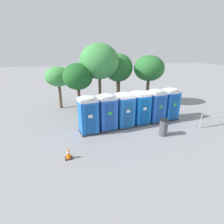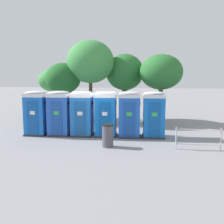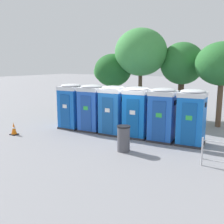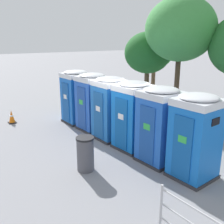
{
  "view_description": "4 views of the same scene",
  "coord_description": "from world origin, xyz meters",
  "px_view_note": "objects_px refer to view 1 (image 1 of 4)",
  "views": [
    {
      "loc": [
        -5.08,
        -11.19,
        5.21
      ],
      "look_at": [
        -1.62,
        -0.27,
        1.23
      ],
      "focal_mm": 28.0,
      "sensor_mm": 36.0,
      "label": 1
    },
    {
      "loc": [
        3.64,
        -14.31,
        3.37
      ],
      "look_at": [
        1.03,
        -0.06,
        1.37
      ],
      "focal_mm": 42.0,
      "sensor_mm": 36.0,
      "label": 2
    },
    {
      "loc": [
        6.59,
        -11.52,
        3.66
      ],
      "look_at": [
        -0.72,
        -0.2,
        1.16
      ],
      "focal_mm": 42.0,
      "sensor_mm": 36.0,
      "label": 3
    },
    {
      "loc": [
        7.93,
        -5.68,
        4.05
      ],
      "look_at": [
        -0.55,
        -0.18,
        1.13
      ],
      "focal_mm": 42.0,
      "sensor_mm": 36.0,
      "label": 4
    }
  ],
  "objects_px": {
    "portapotty_2": "(125,110)",
    "portapotty_3": "(141,107)",
    "traffic_cone": "(68,153)",
    "portapotty_1": "(107,112)",
    "portapotty_4": "(156,106)",
    "street_tree_0": "(78,77)",
    "street_tree_4": "(58,77)",
    "event_barrier": "(211,119)",
    "street_tree_2": "(149,69)",
    "trash_can": "(163,127)",
    "street_tree_3": "(99,62)",
    "street_tree_1": "(118,68)",
    "portapotty_5": "(170,104)",
    "portapotty_0": "(88,115)"
  },
  "relations": [
    {
      "from": "portapotty_2",
      "to": "portapotty_3",
      "type": "xyz_separation_m",
      "value": [
        1.33,
        0.14,
        -0.0
      ]
    },
    {
      "from": "portapotty_2",
      "to": "traffic_cone",
      "type": "xyz_separation_m",
      "value": [
        -4.23,
        -2.97,
        -0.97
      ]
    },
    {
      "from": "portapotty_1",
      "to": "portapotty_3",
      "type": "bearing_deg",
      "value": 4.75
    },
    {
      "from": "portapotty_4",
      "to": "portapotty_3",
      "type": "bearing_deg",
      "value": -177.23
    },
    {
      "from": "portapotty_1",
      "to": "portapotty_4",
      "type": "xyz_separation_m",
      "value": [
        3.99,
        0.29,
        0.0
      ]
    },
    {
      "from": "street_tree_0",
      "to": "street_tree_4",
      "type": "xyz_separation_m",
      "value": [
        -1.56,
        1.89,
        -0.18
      ]
    },
    {
      "from": "portapotty_3",
      "to": "event_barrier",
      "type": "height_order",
      "value": "portapotty_3"
    },
    {
      "from": "portapotty_1",
      "to": "street_tree_2",
      "type": "relative_size",
      "value": 0.52
    },
    {
      "from": "trash_can",
      "to": "event_barrier",
      "type": "relative_size",
      "value": 0.54
    },
    {
      "from": "event_barrier",
      "to": "portapotty_1",
      "type": "bearing_deg",
      "value": 166.37
    },
    {
      "from": "portapotty_1",
      "to": "traffic_cone",
      "type": "height_order",
      "value": "portapotty_1"
    },
    {
      "from": "portapotty_1",
      "to": "portapotty_4",
      "type": "height_order",
      "value": "same"
    },
    {
      "from": "street_tree_3",
      "to": "street_tree_0",
      "type": "bearing_deg",
      "value": -171.21
    },
    {
      "from": "portapotty_3",
      "to": "street_tree_2",
      "type": "distance_m",
      "value": 5.9
    },
    {
      "from": "street_tree_2",
      "to": "trash_can",
      "type": "xyz_separation_m",
      "value": [
        -2.45,
        -6.77,
        -3.07
      ]
    },
    {
      "from": "portapotty_2",
      "to": "portapotty_3",
      "type": "height_order",
      "value": "same"
    },
    {
      "from": "street_tree_1",
      "to": "trash_can",
      "type": "xyz_separation_m",
      "value": [
        0.28,
        -8.07,
        -3.07
      ]
    },
    {
      "from": "portapotty_5",
      "to": "trash_can",
      "type": "distance_m",
      "value": 3.32
    },
    {
      "from": "portapotty_1",
      "to": "street_tree_1",
      "type": "relative_size",
      "value": 0.5
    },
    {
      "from": "portapotty_4",
      "to": "street_tree_4",
      "type": "distance_m",
      "value": 9.2
    },
    {
      "from": "traffic_cone",
      "to": "trash_can",
      "type": "bearing_deg",
      "value": 7.88
    },
    {
      "from": "street_tree_4",
      "to": "traffic_cone",
      "type": "relative_size",
      "value": 6.15
    },
    {
      "from": "street_tree_2",
      "to": "trash_can",
      "type": "relative_size",
      "value": 4.43
    },
    {
      "from": "street_tree_1",
      "to": "portapotty_3",
      "type": "bearing_deg",
      "value": -92.84
    },
    {
      "from": "street_tree_3",
      "to": "portapotty_2",
      "type": "bearing_deg",
      "value": -81.2
    },
    {
      "from": "trash_can",
      "to": "traffic_cone",
      "type": "bearing_deg",
      "value": -172.12
    },
    {
      "from": "street_tree_3",
      "to": "portapotty_0",
      "type": "bearing_deg",
      "value": -112.74
    },
    {
      "from": "street_tree_0",
      "to": "portapotty_1",
      "type": "bearing_deg",
      "value": -72.4
    },
    {
      "from": "portapotty_0",
      "to": "traffic_cone",
      "type": "distance_m",
      "value": 3.3
    },
    {
      "from": "portapotty_1",
      "to": "street_tree_2",
      "type": "bearing_deg",
      "value": 39.75
    },
    {
      "from": "portapotty_3",
      "to": "trash_can",
      "type": "distance_m",
      "value": 2.45
    },
    {
      "from": "portapotty_5",
      "to": "event_barrier",
      "type": "bearing_deg",
      "value": -46.76
    },
    {
      "from": "street_tree_2",
      "to": "street_tree_0",
      "type": "bearing_deg",
      "value": -176.03
    },
    {
      "from": "portapotty_5",
      "to": "portapotty_4",
      "type": "bearing_deg",
      "value": -174.02
    },
    {
      "from": "street_tree_0",
      "to": "event_barrier",
      "type": "xyz_separation_m",
      "value": [
        8.75,
        -6.03,
        -2.61
      ]
    },
    {
      "from": "portapotty_1",
      "to": "street_tree_3",
      "type": "bearing_deg",
      "value": 81.96
    },
    {
      "from": "street_tree_3",
      "to": "trash_can",
      "type": "bearing_deg",
      "value": -68.59
    },
    {
      "from": "portapotty_5",
      "to": "street_tree_1",
      "type": "bearing_deg",
      "value": 112.96
    },
    {
      "from": "street_tree_1",
      "to": "event_barrier",
      "type": "height_order",
      "value": "street_tree_1"
    },
    {
      "from": "street_tree_1",
      "to": "trash_can",
      "type": "bearing_deg",
      "value": -88.04
    },
    {
      "from": "portapotty_4",
      "to": "traffic_cone",
      "type": "height_order",
      "value": "portapotty_4"
    },
    {
      "from": "street_tree_4",
      "to": "event_barrier",
      "type": "distance_m",
      "value": 13.23
    },
    {
      "from": "portapotty_4",
      "to": "street_tree_0",
      "type": "bearing_deg",
      "value": 143.5
    },
    {
      "from": "portapotty_2",
      "to": "street_tree_2",
      "type": "xyz_separation_m",
      "value": [
        4.35,
        4.65,
        2.34
      ]
    },
    {
      "from": "portapotty_2",
      "to": "street_tree_3",
      "type": "height_order",
      "value": "street_tree_3"
    },
    {
      "from": "portapotty_5",
      "to": "traffic_cone",
      "type": "bearing_deg",
      "value": -158.02
    },
    {
      "from": "portapotty_1",
      "to": "street_tree_0",
      "type": "bearing_deg",
      "value": 107.6
    },
    {
      "from": "street_tree_0",
      "to": "street_tree_4",
      "type": "relative_size",
      "value": 1.1
    },
    {
      "from": "street_tree_2",
      "to": "street_tree_1",
      "type": "bearing_deg",
      "value": 154.47
    },
    {
      "from": "street_tree_0",
      "to": "event_barrier",
      "type": "bearing_deg",
      "value": -34.57
    }
  ]
}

